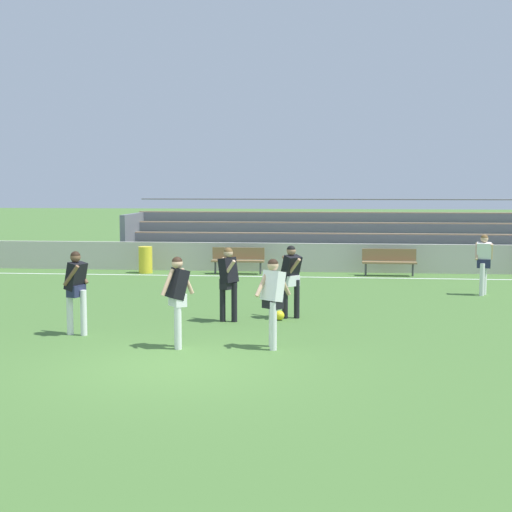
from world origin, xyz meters
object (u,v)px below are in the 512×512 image
Objects in this scene: player_dark_overlapping at (291,275)px; player_white_trailing_run at (273,295)px; soccer_ball at (280,315)px; bench_near_bin at (238,258)px; player_dark_challenging at (228,278)px; bench_far_right at (389,260)px; trash_bin at (146,260)px; player_dark_pressing_high at (178,293)px; player_dark_dropping_back at (76,285)px; bleacher_stand at (354,237)px; player_white_deep_cover at (484,259)px.

player_dark_overlapping is 0.99× the size of player_white_trailing_run.
player_white_trailing_run is 2.98m from soccer_ball.
bench_near_bin is 8.78m from player_dark_challenging.
player_dark_overlapping reaches higher than bench_far_right.
player_dark_overlapping is at bearing -109.28° from bench_far_right.
player_white_trailing_run is (5.31, -11.18, 0.55)m from trash_bin.
bench_near_bin reaches higher than soccer_ball.
player_dark_pressing_high is (-1.77, -0.15, 0.03)m from player_white_trailing_run.
player_white_trailing_run is at bearing 4.68° from player_dark_pressing_high.
soccer_ball is (5.24, -8.34, -0.35)m from trash_bin.
bleacher_stand is at bearing 66.76° from player_dark_dropping_back.
player_white_trailing_run reaches higher than bench_near_bin.
player_dark_dropping_back reaches higher than player_white_trailing_run.
player_white_deep_cover reaches higher than soccer_ball.
trash_bin is 9.86m from soccer_ball.
player_dark_challenging is (-3.16, -12.27, -0.06)m from bleacher_stand.
bleacher_stand is at bearing 75.99° from player_dark_pressing_high.
soccer_ball is at bearing 27.14° from player_dark_dropping_back.
bench_far_right is 12.39m from player_dark_pressing_high.
bench_near_bin is at bearing 79.35° from player_dark_dropping_back.
player_white_deep_cover is (2.25, -4.13, 0.46)m from bench_far_right.
player_white_deep_cover is at bearing 35.37° from player_dark_challenging.
player_dark_challenging is at bearing -115.84° from bench_far_right.
trash_bin is at bearing 159.12° from player_white_deep_cover.
player_white_trailing_run is at bearing -105.02° from bench_far_right.
soccer_ball is (3.99, 2.05, -0.92)m from player_dark_dropping_back.
player_dark_pressing_high reaches higher than bench_near_bin.
bleacher_stand is at bearing 81.30° from player_dark_overlapping.
soccer_ball is (1.70, 2.99, -0.92)m from player_dark_pressing_high.
bleacher_stand reaches higher than bench_far_right.
player_dark_overlapping is 0.98× the size of player_dark_dropping_back.
trash_bin is at bearing 107.36° from player_dark_pressing_high.
player_dark_overlapping is at bearing -74.53° from bench_near_bin.
bleacher_stand is 10.21× the size of player_dark_pressing_high.
player_dark_pressing_high is (-0.58, -2.70, 0.04)m from player_dark_challenging.
player_white_trailing_run is (-3.03, -11.27, 0.46)m from bench_far_right.
bench_near_bin is at bearing 180.00° from bench_far_right.
player_white_deep_cover reaches higher than player_white_trailing_run.
player_dark_dropping_back reaches higher than player_white_deep_cover.
bleacher_stand is 12.19m from soccer_ball.
soccer_ball is at bearing 60.34° from player_dark_pressing_high.
player_white_deep_cover is (5.10, 4.04, 0.01)m from player_dark_overlapping.
player_dark_overlapping is 1.01× the size of player_dark_challenging.
player_dark_overlapping is 0.96m from soccer_ball.
bleacher_stand is 79.85× the size of soccer_ball.
player_white_trailing_run is 0.98× the size of player_dark_dropping_back.
player_dark_dropping_back is 1.02× the size of player_white_deep_cover.
player_dark_dropping_back is 2.47m from player_dark_pressing_high.
player_dark_pressing_high is (-1.94, -3.25, 0.03)m from player_dark_overlapping.
bench_near_bin is 8.68m from soccer_ball.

